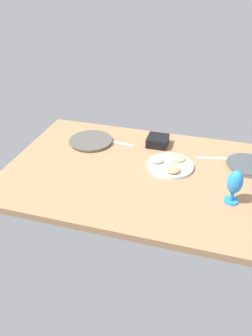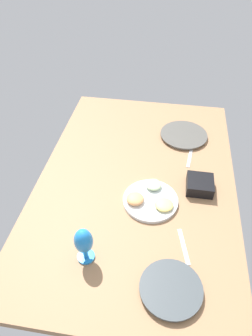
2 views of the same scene
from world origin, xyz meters
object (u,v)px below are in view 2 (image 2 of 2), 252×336
at_px(fruit_platter, 150,199).
at_px(hurricane_glass_blue, 84,242).
at_px(dinner_plate_left, 171,289).
at_px(dinner_plate_right, 184,135).
at_px(square_bowl_black, 200,184).

xyz_separation_m(fruit_platter, hurricane_glass_blue, (-0.35, 0.24, 0.09)).
height_order(dinner_plate_left, fruit_platter, fruit_platter).
bearing_deg(hurricane_glass_blue, dinner_plate_right, -23.14).
xyz_separation_m(fruit_platter, square_bowl_black, (0.12, -0.24, 0.02)).
height_order(fruit_platter, square_bowl_black, square_bowl_black).
bearing_deg(fruit_platter, dinner_plate_right, -15.41).
bearing_deg(square_bowl_black, hurricane_glass_blue, 134.83).
xyz_separation_m(dinner_plate_left, square_bowl_black, (0.57, -0.12, 0.02)).
xyz_separation_m(dinner_plate_right, fruit_platter, (-0.56, 0.16, 0.01)).
relative_size(hurricane_glass_blue, square_bowl_black, 1.38).
bearing_deg(square_bowl_black, dinner_plate_left, 168.23).
relative_size(fruit_platter, hurricane_glass_blue, 1.48).
relative_size(dinner_plate_left, hurricane_glass_blue, 1.33).
bearing_deg(square_bowl_black, dinner_plate_right, 11.24).
distance_m(fruit_platter, square_bowl_black, 0.27).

